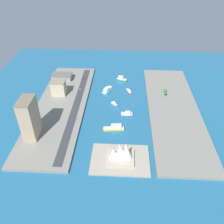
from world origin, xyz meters
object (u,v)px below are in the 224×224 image
Objects in this scene: hatchback_blue at (83,79)px; carpark_squat_concrete at (62,77)px; tugboat_red at (129,91)px; taxi_yellow_cab at (80,88)px; catamaran_blue at (127,114)px; office_block_beige at (59,88)px; ferry_white_commuter at (107,90)px; opera_landmark at (121,153)px; ferry_yellow_fast at (115,128)px; apartment_midrise_tan at (30,118)px; ferry_green_doubledeck at (122,79)px; traffic_light_waterfront at (76,117)px; yacht_sleek_gray at (114,104)px.

carpark_squat_concrete is at bearing 2.98° from hatchback_blue.
taxi_yellow_cab is at bearing 0.35° from tugboat_red.
hatchback_blue is (77.68, -32.05, 2.81)m from tugboat_red.
office_block_beige reaches higher than catamaran_blue.
taxi_yellow_cab is (42.78, 1.63, 1.98)m from ferry_white_commuter.
opera_landmark is (-103.90, 174.95, 3.45)m from carpark_squat_concrete.
ferry_yellow_fast is 53.32m from opera_landmark.
tugboat_red is at bearing -93.71° from opera_landmark.
catamaran_blue is 0.35× the size of apartment_midrise_tan.
apartment_midrise_tan reaches higher than ferry_green_doubledeck.
ferry_white_commuter is at bearing -80.10° from ferry_yellow_fast.
taxi_yellow_cab is 0.73× the size of traffic_light_waterfront.
hatchback_blue is at bearing -177.02° from carpark_squat_concrete.
ferry_green_doubledeck is 65.65m from hatchback_blue.
traffic_light_waterfront is 0.21× the size of opera_landmark.
catamaran_blue is at bearing 95.61° from ferry_green_doubledeck.
ferry_green_doubledeck is at bearing -174.59° from hatchback_blue.
ferry_white_commuter reaches higher than yacht_sleek_gray.
yacht_sleek_gray is 124.30m from apartment_midrise_tan.
ferry_yellow_fast is 0.85× the size of carpark_squat_concrete.
yacht_sleek_gray is 88.67m from hatchback_blue.
tugboat_red is (-18.19, -92.89, -1.29)m from ferry_yellow_fast.
office_block_beige reaches higher than hatchback_blue.
ferry_yellow_fast is at bearing 115.46° from hatchback_blue.
tugboat_red is at bearing 107.88° from ferry_green_doubledeck.
apartment_midrise_tan reaches higher than carpark_squat_concrete.
taxi_yellow_cab is (59.20, -92.41, 1.50)m from ferry_yellow_fast.
ferry_yellow_fast is at bearing -168.66° from apartment_midrise_tan.
ferry_green_doubledeck reaches higher than ferry_white_commuter.
apartment_midrise_tan is 144.26m from carpark_squat_concrete.
opera_landmark reaches higher than hatchback_blue.
office_block_beige is at bearing 30.90° from ferry_green_doubledeck.
office_block_beige is at bearing -22.31° from catamaran_blue.
office_block_beige is at bearing -52.39° from opera_landmark.
opera_landmark is (-59.83, 64.55, 3.81)m from traffic_light_waterfront.
yacht_sleek_gray is 75.46m from ferry_green_doubledeck.
ferry_white_commuter is 69.97m from catamaran_blue.
catamaran_blue is (2.58, 61.05, 0.16)m from tugboat_red.
opera_landmark reaches higher than ferry_green_doubledeck.
yacht_sleek_gray is at bearing 59.40° from tugboat_red.
hatchback_blue is (-38.54, -144.60, -24.35)m from apartment_midrise_tan.
ferry_green_doubledeck is 101.40m from carpark_squat_concrete.
opera_landmark reaches higher than yacht_sleek_gray.
catamaran_blue is at bearing 141.01° from taxi_yellow_cab.
hatchback_blue is at bearing -85.69° from traffic_light_waterfront.
carpark_squat_concrete is at bearing -39.50° from catamaran_blue.
apartment_midrise_tan is 1.52× the size of carpark_squat_concrete.
taxi_yellow_cab is at bearing -38.99° from catamaran_blue.
carpark_squat_concrete is 1.09× the size of opera_landmark.
apartment_midrise_tan is at bearing 34.53° from traffic_light_waterfront.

